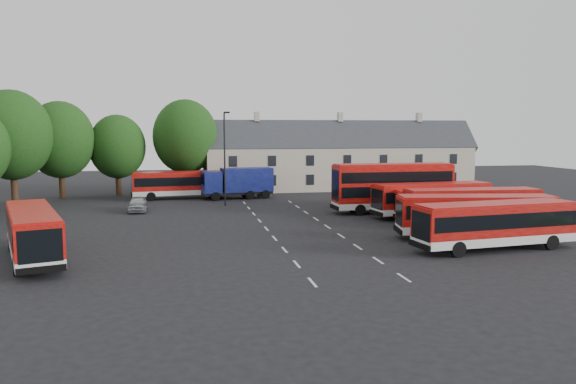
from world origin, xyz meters
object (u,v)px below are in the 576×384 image
bus_west (32,230)px  silver_car (138,204)px  bus_dd_south (393,185)px  lamppost (225,156)px  box_truck (238,182)px  bus_row_a (496,222)px

bus_west → silver_car: bearing=-30.8°
bus_dd_south → silver_car: (-23.78, 5.11, -1.91)m
lamppost → box_truck: bearing=71.6°
lamppost → bus_row_a: bearing=-57.7°
bus_west → lamppost: 26.05m
box_truck → lamppost: (-1.90, -5.71, 3.19)m
box_truck → silver_car: 13.43m
bus_row_a → silver_car: 32.85m
bus_row_a → silver_car: (-24.24, 22.15, -1.15)m
bus_row_a → silver_car: bus_row_a is taller
bus_dd_south → lamppost: lamppost is taller
box_truck → lamppost: size_ratio=0.86×
bus_west → box_truck: bearing=-46.0°
bus_west → box_truck: 31.75m
bus_row_a → bus_west: 28.99m
bus_dd_south → box_truck: 18.90m
bus_dd_south → lamppost: 17.22m
silver_car → lamppost: size_ratio=0.44×
box_truck → lamppost: bearing=-118.1°
bus_row_a → silver_car: size_ratio=2.63×
bus_west → lamppost: (13.23, 22.20, 3.29)m
bus_row_a → lamppost: 29.45m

